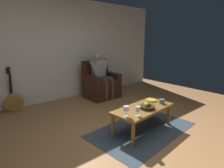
# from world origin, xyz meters

# --- Properties ---
(ground_plane) EXTENTS (7.41, 7.41, 0.00)m
(ground_plane) POSITION_xyz_m (0.00, 0.00, 0.00)
(ground_plane) COLOR #A67243
(wall_back) EXTENTS (6.58, 0.06, 2.57)m
(wall_back) POSITION_xyz_m (0.00, -2.92, 1.29)
(wall_back) COLOR silver
(wall_back) RESTS_ON ground
(rug) EXTENTS (1.93, 1.27, 0.01)m
(rug) POSITION_xyz_m (-0.31, -0.32, 0.00)
(rug) COLOR #35434E
(rug) RESTS_ON ground
(armchair) EXTENTS (0.82, 0.72, 0.99)m
(armchair) POSITION_xyz_m (-0.90, -2.34, 0.35)
(armchair) COLOR #371B10
(armchair) RESTS_ON ground
(person_seated) EXTENTS (0.62, 0.59, 1.24)m
(person_seated) POSITION_xyz_m (-0.90, -2.29, 0.67)
(person_seated) COLOR #9AA0A5
(person_seated) RESTS_ON ground
(coffee_table) EXTENTS (1.18, 0.61, 0.41)m
(coffee_table) POSITION_xyz_m (-0.31, -0.32, 0.36)
(coffee_table) COLOR brown
(coffee_table) RESTS_ON ground
(guitar) EXTENTS (0.39, 0.27, 0.97)m
(guitar) POSITION_xyz_m (1.19, -2.71, 0.23)
(guitar) COLOR #B97A37
(guitar) RESTS_ON ground
(wine_glass_near) EXTENTS (0.07, 0.07, 0.15)m
(wine_glass_near) POSITION_xyz_m (0.03, -0.14, 0.52)
(wine_glass_near) COLOR silver
(wine_glass_near) RESTS_ON coffee_table
(wine_glass_far) EXTENTS (0.08, 0.08, 0.16)m
(wine_glass_far) POSITION_xyz_m (0.18, -0.25, 0.53)
(wine_glass_far) COLOR silver
(wine_glass_far) RESTS_ON coffee_table
(fruit_bowl) EXTENTS (0.25, 0.25, 0.11)m
(fruit_bowl) POSITION_xyz_m (-0.32, -0.25, 0.45)
(fruit_bowl) COLOR #302015
(fruit_bowl) RESTS_ON coffee_table
(decorative_dish) EXTENTS (0.19, 0.19, 0.02)m
(decorative_dish) POSITION_xyz_m (-0.70, -0.46, 0.43)
(decorative_dish) COLOR gold
(decorative_dish) RESTS_ON coffee_table
(candle_jar) EXTENTS (0.10, 0.10, 0.08)m
(candle_jar) POSITION_xyz_m (-0.73, -0.25, 0.45)
(candle_jar) COLOR slate
(candle_jar) RESTS_ON coffee_table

